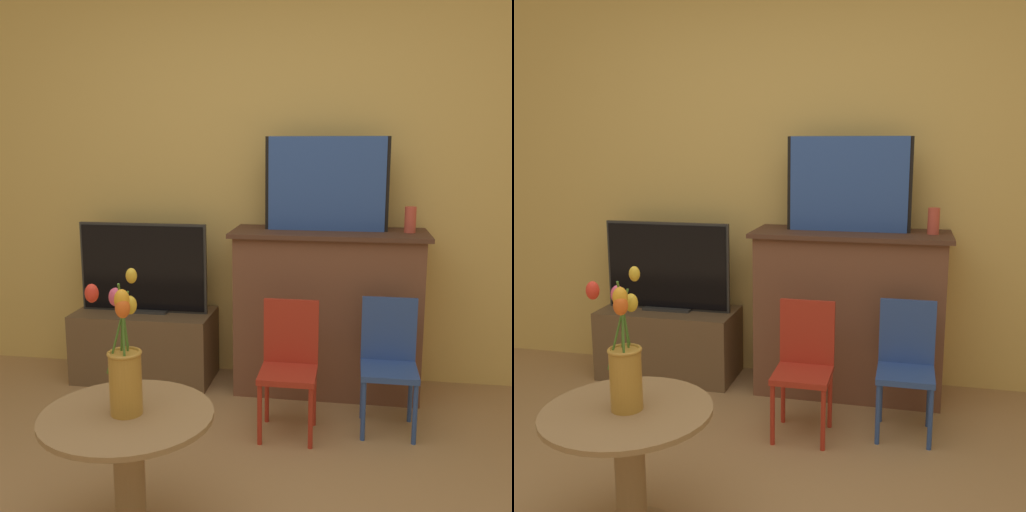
% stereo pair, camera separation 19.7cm
% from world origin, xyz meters
% --- Properties ---
extents(wall_back, '(8.00, 0.06, 2.70)m').
position_xyz_m(wall_back, '(0.00, 2.13, 1.35)').
color(wall_back, '#E0BC66').
rests_on(wall_back, ground).
extents(fireplace_mantel, '(1.14, 0.46, 0.98)m').
position_xyz_m(fireplace_mantel, '(0.37, 1.89, 0.50)').
color(fireplace_mantel, brown).
rests_on(fireplace_mantel, ground).
extents(painting, '(0.71, 0.03, 0.54)m').
position_xyz_m(painting, '(0.35, 1.89, 1.25)').
color(painting, black).
rests_on(painting, fireplace_mantel).
extents(mantel_candle, '(0.07, 0.07, 0.15)m').
position_xyz_m(mantel_candle, '(0.83, 1.89, 1.05)').
color(mantel_candle, '#CC4C3D').
rests_on(mantel_candle, fireplace_mantel).
extents(tv_stand, '(0.86, 0.41, 0.44)m').
position_xyz_m(tv_stand, '(-0.78, 1.87, 0.22)').
color(tv_stand, brown).
rests_on(tv_stand, ground).
extents(tv_monitor, '(0.81, 0.12, 0.56)m').
position_xyz_m(tv_monitor, '(-0.78, 1.88, 0.71)').
color(tv_monitor, '#2D2D2D').
rests_on(tv_monitor, tv_stand).
extents(chair_red, '(0.29, 0.29, 0.68)m').
position_xyz_m(chair_red, '(0.20, 1.31, 0.38)').
color(chair_red, '#B22D1E').
rests_on(chair_red, ground).
extents(chair_blue, '(0.29, 0.29, 0.68)m').
position_xyz_m(chair_blue, '(0.71, 1.44, 0.38)').
color(chair_blue, '#2D4C99').
rests_on(chair_blue, ground).
extents(side_table, '(0.63, 0.63, 0.52)m').
position_xyz_m(side_table, '(-0.28, 0.30, 0.34)').
color(side_table, '#99754C').
rests_on(side_table, ground).
extents(vase_tulips, '(0.19, 0.24, 0.50)m').
position_xyz_m(vase_tulips, '(-0.28, 0.31, 0.71)').
color(vase_tulips, '#B78433').
rests_on(vase_tulips, side_table).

